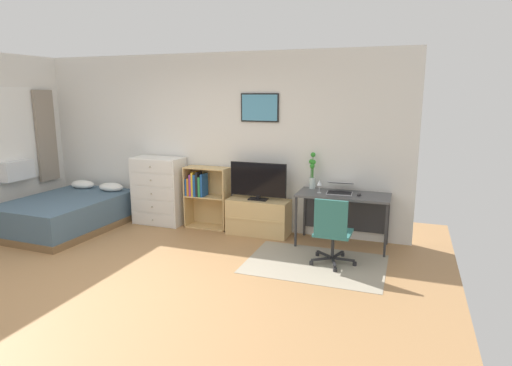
% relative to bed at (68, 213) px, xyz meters
% --- Properties ---
extents(ground_plane, '(7.20, 7.20, 0.00)m').
position_rel_bed_xyz_m(ground_plane, '(2.05, -1.41, -0.25)').
color(ground_plane, '#A87A4C').
extents(wall_back_with_posters, '(6.12, 0.09, 2.70)m').
position_rel_bed_xyz_m(wall_back_with_posters, '(2.06, 1.02, 1.10)').
color(wall_back_with_posters, silver).
rests_on(wall_back_with_posters, ground_plane).
extents(area_rug, '(1.70, 1.20, 0.01)m').
position_rel_bed_xyz_m(area_rug, '(3.98, -0.13, -0.25)').
color(area_rug, '#9E937F').
rests_on(area_rug, ground_plane).
extents(bed, '(1.43, 1.95, 0.62)m').
position_rel_bed_xyz_m(bed, '(0.00, 0.00, 0.00)').
color(bed, brown).
rests_on(bed, ground_plane).
extents(dresser, '(0.81, 0.46, 1.09)m').
position_rel_bed_xyz_m(dresser, '(1.21, 0.74, 0.29)').
color(dresser, white).
rests_on(dresser, ground_plane).
extents(bookshelf, '(0.69, 0.30, 0.97)m').
position_rel_bed_xyz_m(bookshelf, '(1.98, 0.81, 0.31)').
color(bookshelf, tan).
rests_on(bookshelf, ground_plane).
extents(tv_stand, '(0.93, 0.41, 0.54)m').
position_rel_bed_xyz_m(tv_stand, '(2.92, 0.76, 0.02)').
color(tv_stand, tan).
rests_on(tv_stand, ground_plane).
extents(television, '(0.87, 0.16, 0.56)m').
position_rel_bed_xyz_m(television, '(2.92, 0.73, 0.57)').
color(television, black).
rests_on(television, tv_stand).
extents(desk, '(1.25, 0.58, 0.74)m').
position_rel_bed_xyz_m(desk, '(4.18, 0.74, 0.35)').
color(desk, '#4C4C4F').
rests_on(desk, ground_plane).
extents(office_chair, '(0.56, 0.58, 0.86)m').
position_rel_bed_xyz_m(office_chair, '(4.17, -0.11, 0.21)').
color(office_chair, '#232326').
rests_on(office_chair, ground_plane).
extents(laptop, '(0.37, 0.40, 0.15)m').
position_rel_bed_xyz_m(laptop, '(4.12, 0.74, 0.55)').
color(laptop, '#B7B7BC').
rests_on(laptop, desk).
extents(computer_mouse, '(0.06, 0.10, 0.03)m').
position_rel_bed_xyz_m(computer_mouse, '(4.40, 0.64, 0.50)').
color(computer_mouse, '#262628').
rests_on(computer_mouse, desk).
extents(bamboo_vase, '(0.10, 0.11, 0.53)m').
position_rel_bed_xyz_m(bamboo_vase, '(3.70, 0.87, 0.73)').
color(bamboo_vase, silver).
rests_on(bamboo_vase, desk).
extents(wine_glass, '(0.07, 0.07, 0.18)m').
position_rel_bed_xyz_m(wine_glass, '(3.85, 0.63, 0.62)').
color(wine_glass, silver).
rests_on(wine_glass, desk).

